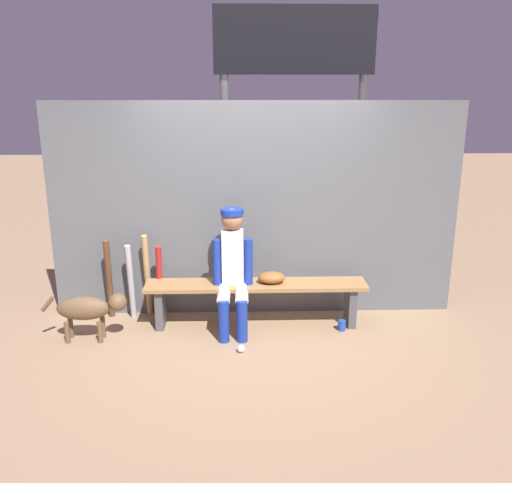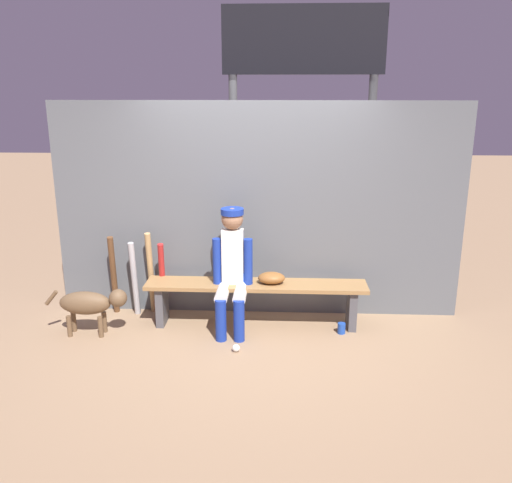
{
  "view_description": "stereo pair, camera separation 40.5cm",
  "coord_description": "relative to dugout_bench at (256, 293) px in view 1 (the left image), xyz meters",
  "views": [
    {
      "loc": [
        -0.15,
        -5.21,
        2.43
      ],
      "look_at": [
        0.0,
        0.0,
        0.92
      ],
      "focal_mm": 37.59,
      "sensor_mm": 36.0,
      "label": 1
    },
    {
      "loc": [
        0.26,
        -5.21,
        2.43
      ],
      "look_at": [
        0.0,
        0.0,
        0.92
      ],
      "focal_mm": 37.59,
      "sensor_mm": 36.0,
      "label": 2
    }
  ],
  "objects": [
    {
      "name": "cup_on_ground",
      "position": [
        0.88,
        -0.17,
        -0.31
      ],
      "size": [
        0.08,
        0.08,
        0.11
      ],
      "primitive_type": "cylinder",
      "color": "#1E47AD",
      "rests_on": "ground_plane"
    },
    {
      "name": "scoreboard",
      "position": [
        0.55,
        1.29,
        2.13
      ],
      "size": [
        2.14,
        0.27,
        3.56
      ],
      "color": "#3F3F42",
      "rests_on": "ground_plane"
    },
    {
      "name": "dugout_bench",
      "position": [
        0.0,
        0.0,
        0.0
      ],
      "size": [
        2.3,
        0.36,
        0.47
      ],
      "color": "olive",
      "rests_on": "ground_plane"
    },
    {
      "name": "bat_aluminum_black",
      "position": [
        -1.34,
        0.2,
        0.05
      ],
      "size": [
        0.07,
        0.17,
        0.82
      ],
      "primitive_type": "cylinder",
      "rotation": [
        0.13,
        0.0,
        -0.01
      ],
      "color": "black",
      "rests_on": "ground_plane"
    },
    {
      "name": "bat_aluminum_red",
      "position": [
        -1.03,
        0.19,
        0.06
      ],
      "size": [
        0.1,
        0.21,
        0.84
      ],
      "primitive_type": "cylinder",
      "rotation": [
        0.17,
        0.0,
        0.2
      ],
      "color": "#B22323",
      "rests_on": "ground_plane"
    },
    {
      "name": "bat_wood_tan",
      "position": [
        -1.17,
        0.26,
        0.11
      ],
      "size": [
        0.07,
        0.18,
        0.94
      ],
      "primitive_type": "cylinder",
      "rotation": [
        0.12,
        0.0,
        0.03
      ],
      "color": "tan",
      "rests_on": "ground_plane"
    },
    {
      "name": "cup_on_bench",
      "position": [
        -0.11,
        0.0,
        0.16
      ],
      "size": [
        0.08,
        0.08,
        0.11
      ],
      "primitive_type": "cylinder",
      "color": "#1E47AD",
      "rests_on": "dugout_bench"
    },
    {
      "name": "dog",
      "position": [
        -1.65,
        -0.31,
        -0.03
      ],
      "size": [
        0.84,
        0.2,
        0.49
      ],
      "color": "brown",
      "rests_on": "ground_plane"
    },
    {
      "name": "ground_plane",
      "position": [
        0.0,
        0.0,
        -0.36
      ],
      "size": [
        30.0,
        30.0,
        0.0
      ],
      "primitive_type": "plane",
      "color": "#937556"
    },
    {
      "name": "bat_wood_dark",
      "position": [
        -1.56,
        0.21,
        0.09
      ],
      "size": [
        0.1,
        0.2,
        0.91
      ],
      "primitive_type": "cylinder",
      "rotation": [
        0.14,
        0.0,
        0.21
      ],
      "color": "brown",
      "rests_on": "ground_plane"
    },
    {
      "name": "bat_aluminum_silver",
      "position": [
        -1.33,
        0.18,
        0.06
      ],
      "size": [
        0.07,
        0.16,
        0.85
      ],
      "primitive_type": "cylinder",
      "rotation": [
        0.11,
        0.0,
        -0.03
      ],
      "color": "#B7B7BC",
      "rests_on": "ground_plane"
    },
    {
      "name": "chainlink_fence",
      "position": [
        0.0,
        0.36,
        0.79
      ],
      "size": [
        4.36,
        0.03,
        2.3
      ],
      "primitive_type": "cube",
      "color": "#595E63",
      "rests_on": "ground_plane"
    },
    {
      "name": "baseball",
      "position": [
        -0.16,
        -0.61,
        -0.32
      ],
      "size": [
        0.07,
        0.07,
        0.07
      ],
      "primitive_type": "sphere",
      "color": "white",
      "rests_on": "ground_plane"
    },
    {
      "name": "player_seated",
      "position": [
        -0.24,
        -0.11,
        0.32
      ],
      "size": [
        0.41,
        0.55,
        1.26
      ],
      "color": "silver",
      "rests_on": "ground_plane"
    },
    {
      "name": "baseball_glove",
      "position": [
        0.16,
        0.0,
        0.17
      ],
      "size": [
        0.28,
        0.2,
        0.12
      ],
      "primitive_type": "ellipsoid",
      "color": "brown",
      "rests_on": "dugout_bench"
    }
  ]
}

